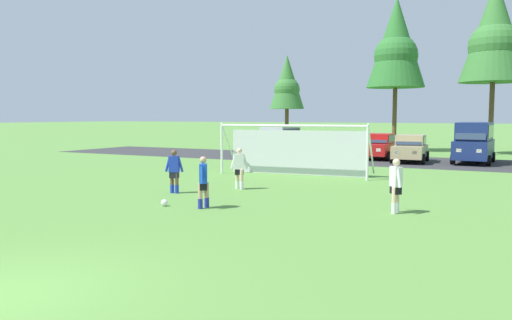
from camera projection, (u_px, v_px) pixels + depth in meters
name	position (u px, v px, depth m)	size (l,w,h in m)	color
ground_plane	(323.00, 184.00, 21.35)	(400.00, 400.00, 0.00)	#598C3D
parking_lot_strip	(390.00, 161.00, 32.61)	(52.00, 8.40, 0.01)	#333335
soccer_ball	(164.00, 203.00, 16.17)	(0.22, 0.22, 0.22)	white
soccer_goal	(295.00, 149.00, 24.68)	(7.56, 2.59, 2.57)	white
player_striker_near	(239.00, 169.00, 19.89)	(0.73, 0.38, 1.64)	beige
player_midfield_center	(174.00, 171.00, 18.85)	(0.73, 0.38, 1.64)	brown
player_defender_far	(396.00, 186.00, 14.96)	(0.48, 0.67, 1.64)	beige
player_winger_left	(203.00, 182.00, 15.76)	(0.41, 0.71, 1.64)	tan
parked_car_slot_far_left	(279.00, 142.00, 35.24)	(2.21, 4.64, 2.16)	#B2B2BC
parked_car_slot_left	(327.00, 146.00, 34.03)	(2.08, 4.22, 1.72)	#194C2D
parked_car_slot_center_left	(379.00, 146.00, 34.00)	(2.07, 4.22, 1.72)	red
parked_car_slot_center	(410.00, 148.00, 31.64)	(2.25, 4.31, 1.72)	tan
parked_car_slot_center_right	(474.00, 141.00, 30.90)	(2.33, 4.87, 2.52)	navy
tree_left_edge	(287.00, 84.00, 46.99)	(3.23, 3.23, 8.61)	brown
tree_mid_left	(396.00, 46.00, 41.33)	(4.75, 4.75, 12.66)	brown
tree_center_back	(495.00, 34.00, 37.19)	(4.89, 4.89, 13.04)	brown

